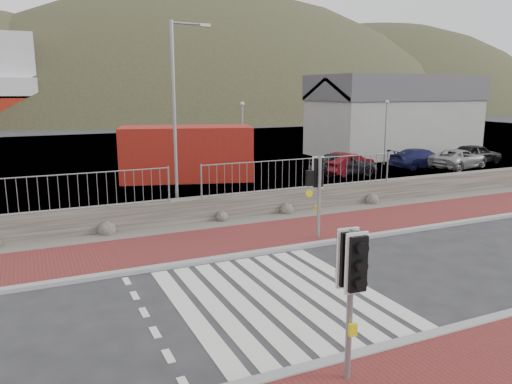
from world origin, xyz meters
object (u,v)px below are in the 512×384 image
shipping_container (187,153)px  car_a (343,164)px  traffic_signal_far (318,180)px  car_d (458,159)px  traffic_signal_near (351,274)px  streetlight (177,110)px  car_e (475,154)px  car_b (347,163)px  car_c (422,158)px

shipping_container → car_a: (8.46, -2.33, -0.78)m
traffic_signal_far → car_d: 18.34m
traffic_signal_near → car_d: 25.47m
shipping_container → traffic_signal_near: bearing=-83.3°
streetlight → car_e: streetlight is taller
shipping_container → car_a: bearing=0.8°
car_a → car_b: size_ratio=1.02×
car_b → car_c: car_b is taller
car_a → car_e: bearing=-73.5°
car_d → traffic_signal_near: bearing=115.6°
traffic_signal_far → car_c: 17.27m
car_b → traffic_signal_near: bearing=126.0°
car_c → traffic_signal_near: bearing=139.2°
shipping_container → car_d: size_ratio=1.60×
streetlight → shipping_container: bearing=67.0°
traffic_signal_far → streetlight: (-3.18, 4.60, 2.05)m
car_d → car_e: car_e is taller
streetlight → car_c: size_ratio=1.72×
traffic_signal_far → streetlight: 5.96m
streetlight → car_c: 18.26m
traffic_signal_near → car_d: size_ratio=0.61×
car_b → car_e: (10.10, -0.03, 0.02)m
traffic_signal_far → car_a: (7.98, 10.12, -1.32)m
car_c → car_e: (4.65, 0.11, 0.03)m
car_a → car_e: size_ratio=1.02×
shipping_container → car_d: bearing=4.9°
traffic_signal_near → car_b: 21.28m
car_c → streetlight: bearing=113.0°
traffic_signal_near → streetlight: size_ratio=0.37×
car_c → car_d: size_ratio=0.97×
car_a → car_d: 7.89m
traffic_signal_near → car_a: bearing=59.6°
traffic_signal_far → car_e: (18.51, 10.32, -1.34)m
car_a → traffic_signal_near: bearing=161.0°
car_a → car_b: car_a is taller
car_a → car_d: car_a is taller
car_d → car_a: bearing=69.1°
traffic_signal_far → car_d: bearing=-143.1°
traffic_signal_far → car_c: (13.86, 10.21, -1.37)m
shipping_container → car_d: (16.30, -3.28, -0.83)m
traffic_signal_near → traffic_signal_far: 8.00m
traffic_signal_far → car_d: (15.81, 9.18, -1.38)m
traffic_signal_far → traffic_signal_near: bearing=68.6°
car_c → car_e: bearing=-83.8°
traffic_signal_far → car_b: (8.41, 10.35, -1.36)m
traffic_signal_far → car_a: bearing=-121.5°
shipping_container → car_e: shipping_container is taller
traffic_signal_near → traffic_signal_far: traffic_signal_far is taller
streetlight → car_c: (17.04, 5.60, -3.42)m
car_d → car_e: bearing=-81.1°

